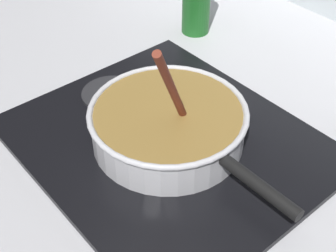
# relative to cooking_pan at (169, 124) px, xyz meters

# --- Properties ---
(ground) EXTENTS (2.40, 1.60, 0.04)m
(ground) POSITION_rel_cooking_pan_xyz_m (-0.14, -0.12, -0.07)
(ground) COLOR #B7B7BC
(hob_plate) EXTENTS (0.56, 0.48, 0.01)m
(hob_plate) POSITION_rel_cooking_pan_xyz_m (-0.00, 0.00, -0.05)
(hob_plate) COLOR black
(hob_plate) RESTS_ON ground
(burner_ring) EXTENTS (0.20, 0.20, 0.01)m
(burner_ring) POSITION_rel_cooking_pan_xyz_m (-0.00, 0.00, -0.04)
(burner_ring) COLOR #592D0C
(burner_ring) RESTS_ON hob_plate
(spare_burner) EXTENTS (0.12, 0.12, 0.01)m
(spare_burner) POSITION_rel_cooking_pan_xyz_m (-0.19, 0.00, -0.04)
(spare_burner) COLOR #262628
(spare_burner) RESTS_ON hob_plate
(cooking_pan) EXTENTS (0.44, 0.29, 0.26)m
(cooking_pan) POSITION_rel_cooking_pan_xyz_m (0.00, 0.00, 0.00)
(cooking_pan) COLOR silver
(cooking_pan) RESTS_ON hob_plate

